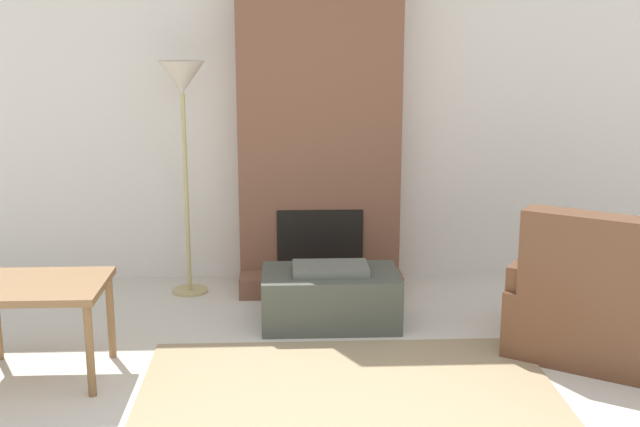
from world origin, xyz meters
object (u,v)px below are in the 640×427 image
at_px(armchair, 603,311).
at_px(side_table, 37,295).
at_px(ottoman, 330,297).
at_px(floor_lamp_left, 183,94).

relative_size(armchair, side_table, 1.78).
bearing_deg(ottoman, floor_lamp_left, 145.15).
bearing_deg(side_table, ottoman, 24.77).
height_order(side_table, floor_lamp_left, floor_lamp_left).
xyz_separation_m(armchair, floor_lamp_left, (-2.57, 1.30, 1.18)).
relative_size(armchair, floor_lamp_left, 0.78).
relative_size(ottoman, armchair, 0.68).
relative_size(ottoman, side_table, 1.21).
distance_m(ottoman, armchair, 1.69).
bearing_deg(ottoman, armchair, -21.11).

